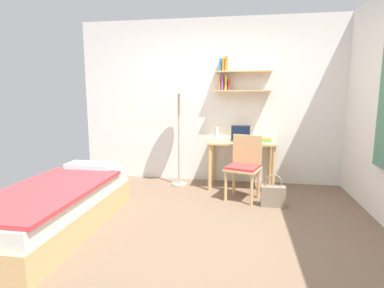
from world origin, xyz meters
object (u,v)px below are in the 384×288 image
at_px(bed, 56,207).
at_px(desk, 241,149).
at_px(handbag, 273,195).
at_px(laptop, 240,137).
at_px(book_stack, 266,140).
at_px(standing_lamp, 179,93).
at_px(desk_chair, 244,164).
at_px(water_bottle, 216,134).

height_order(bed, desk, desk).
relative_size(desk, handbag, 2.41).
relative_size(laptop, handbag, 0.70).
xyz_separation_m(bed, laptop, (1.91, 1.89, 0.54)).
bearing_deg(desk, bed, -136.43).
distance_m(laptop, handbag, 1.14).
bearing_deg(handbag, book_stack, 94.09).
xyz_separation_m(laptop, book_stack, (0.38, -0.05, -0.03)).
height_order(laptop, book_stack, laptop).
bearing_deg(standing_lamp, book_stack, 2.75).
bearing_deg(standing_lamp, laptop, 7.01).
relative_size(bed, handbag, 4.88).
height_order(desk_chair, water_bottle, water_bottle).
relative_size(standing_lamp, laptop, 5.61).
bearing_deg(desk, water_bottle, -174.87).
bearing_deg(laptop, water_bottle, -165.51).
relative_size(desk, book_stack, 4.78).
distance_m(standing_lamp, water_bottle, 0.85).
bearing_deg(water_bottle, standing_lamp, -177.80).
bearing_deg(desk_chair, desk, 94.82).
xyz_separation_m(desk_chair, book_stack, (0.32, 0.53, 0.27)).
distance_m(laptop, water_bottle, 0.38).
xyz_separation_m(desk_chair, standing_lamp, (-1.00, 0.46, 0.97)).
bearing_deg(book_stack, desk_chair, -120.85).
bearing_deg(bed, laptop, 44.76).
bearing_deg(desk, book_stack, 1.12).
bearing_deg(book_stack, standing_lamp, -177.25).
xyz_separation_m(desk_chair, laptop, (-0.06, 0.58, 0.30)).
distance_m(bed, laptop, 2.74).
bearing_deg(book_stack, water_bottle, -176.81).
distance_m(bed, water_bottle, 2.44).
distance_m(standing_lamp, handbag, 2.03).
xyz_separation_m(bed, water_bottle, (1.54, 1.80, 0.59)).
bearing_deg(water_bottle, bed, -130.67).
relative_size(desk, desk_chair, 1.17).
height_order(book_stack, handbag, book_stack).
bearing_deg(water_bottle, book_stack, 3.19).
bearing_deg(handbag, laptop, 117.37).
bearing_deg(water_bottle, laptop, 14.49).
bearing_deg(desk_chair, water_bottle, 131.12).
relative_size(desk, standing_lamp, 0.61).
bearing_deg(laptop, book_stack, -7.87).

